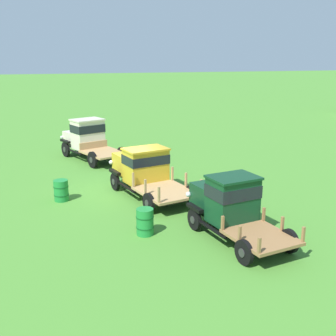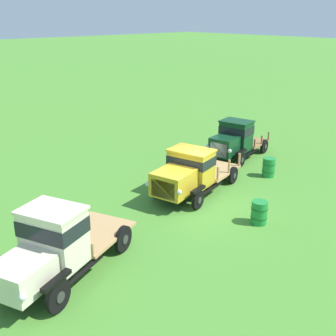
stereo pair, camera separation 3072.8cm
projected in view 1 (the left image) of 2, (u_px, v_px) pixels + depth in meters
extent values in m
plane|color=#47842D|center=(126.00, 191.00, 19.15)|extent=(240.00, 240.00, 0.00)
cylinder|color=black|center=(66.00, 149.00, 25.42)|extent=(0.89, 0.48, 0.91)
cylinder|color=#2D2D2D|center=(64.00, 150.00, 25.37)|extent=(0.30, 0.15, 0.32)
cylinder|color=black|center=(94.00, 145.00, 26.55)|extent=(0.89, 0.48, 0.91)
cylinder|color=#2D2D2D|center=(95.00, 145.00, 26.60)|extent=(0.30, 0.15, 0.32)
cylinder|color=black|center=(92.00, 160.00, 22.90)|extent=(0.89, 0.48, 0.91)
cylinder|color=#2D2D2D|center=(91.00, 160.00, 22.84)|extent=(0.30, 0.15, 0.32)
cylinder|color=black|center=(122.00, 155.00, 24.03)|extent=(0.89, 0.48, 0.91)
cylinder|color=#2D2D2D|center=(123.00, 155.00, 24.08)|extent=(0.30, 0.15, 0.32)
cube|color=black|center=(93.00, 150.00, 24.75)|extent=(4.81, 2.78, 0.12)
cube|color=beige|center=(78.00, 138.00, 26.01)|extent=(1.91, 1.80, 0.80)
cube|color=silver|center=(73.00, 137.00, 26.58)|extent=(0.45, 0.99, 0.60)
sphere|color=silver|center=(62.00, 137.00, 26.14)|extent=(0.20, 0.20, 0.20)
sphere|color=silver|center=(83.00, 135.00, 26.99)|extent=(0.20, 0.20, 0.20)
cube|color=black|center=(65.00, 141.00, 25.29)|extent=(1.04, 0.58, 0.12)
cube|color=black|center=(93.00, 137.00, 26.42)|extent=(1.04, 0.58, 0.12)
cube|color=beige|center=(88.00, 134.00, 24.88)|extent=(1.73, 1.99, 1.66)
cube|color=black|center=(88.00, 128.00, 24.78)|extent=(1.79, 2.05, 0.47)
cube|color=beige|center=(87.00, 120.00, 24.65)|extent=(1.87, 2.11, 0.08)
cube|color=black|center=(75.00, 152.00, 24.47)|extent=(1.59, 0.76, 0.05)
cube|color=black|center=(103.00, 148.00, 25.58)|extent=(1.59, 0.76, 0.05)
cube|color=tan|center=(104.00, 153.00, 23.69)|extent=(3.03, 2.73, 0.10)
cube|color=tan|center=(93.00, 145.00, 24.54)|extent=(0.76, 1.69, 0.44)
cylinder|color=black|center=(115.00, 182.00, 19.19)|extent=(0.81, 0.34, 0.80)
cylinder|color=#2D2D2D|center=(113.00, 182.00, 19.15)|extent=(0.28, 0.10, 0.28)
cylinder|color=black|center=(154.00, 175.00, 20.16)|extent=(0.81, 0.34, 0.80)
cylinder|color=#2D2D2D|center=(155.00, 175.00, 20.21)|extent=(0.28, 0.10, 0.28)
cylinder|color=black|center=(149.00, 203.00, 16.43)|extent=(0.81, 0.34, 0.80)
cylinder|color=#2D2D2D|center=(147.00, 203.00, 16.39)|extent=(0.28, 0.10, 0.28)
cylinder|color=black|center=(192.00, 195.00, 17.41)|extent=(0.81, 0.34, 0.80)
cylinder|color=#2D2D2D|center=(193.00, 194.00, 17.45)|extent=(0.28, 0.10, 0.28)
cube|color=black|center=(151.00, 186.00, 18.35)|extent=(4.92, 2.24, 0.12)
cube|color=gold|center=(132.00, 164.00, 19.71)|extent=(1.90, 1.76, 0.97)
cube|color=silver|center=(126.00, 162.00, 20.37)|extent=(0.33, 1.09, 0.73)
sphere|color=silver|center=(111.00, 162.00, 19.99)|extent=(0.20, 0.20, 0.20)
sphere|color=silver|center=(139.00, 158.00, 20.72)|extent=(0.20, 0.20, 0.20)
cube|color=black|center=(115.00, 172.00, 19.07)|extent=(0.94, 0.42, 0.12)
cube|color=black|center=(154.00, 166.00, 20.05)|extent=(0.94, 0.42, 0.12)
cube|color=gold|center=(146.00, 166.00, 18.51)|extent=(1.54, 1.99, 1.44)
cube|color=black|center=(146.00, 159.00, 18.42)|extent=(1.59, 2.04, 0.40)
cube|color=gold|center=(146.00, 149.00, 18.31)|extent=(1.67, 2.10, 0.08)
cube|color=black|center=(127.00, 188.00, 18.14)|extent=(1.58, 0.53, 0.05)
cube|color=black|center=(166.00, 181.00, 19.10)|extent=(1.58, 0.53, 0.05)
cube|color=tan|center=(166.00, 192.00, 17.18)|extent=(2.88, 2.55, 0.10)
cube|color=tan|center=(133.00, 180.00, 17.55)|extent=(0.10, 0.10, 0.62)
cube|color=tan|center=(172.00, 174.00, 18.47)|extent=(0.10, 0.10, 0.62)
cube|color=tan|center=(145.00, 187.00, 16.62)|extent=(0.10, 0.10, 0.62)
cube|color=tan|center=(186.00, 180.00, 17.55)|extent=(0.10, 0.10, 0.62)
cube|color=tan|center=(159.00, 195.00, 15.70)|extent=(0.10, 0.10, 0.62)
cube|color=tan|center=(201.00, 187.00, 16.62)|extent=(0.10, 0.10, 0.62)
cylinder|color=black|center=(195.00, 219.00, 14.84)|extent=(0.78, 0.29, 0.77)
cylinder|color=#2D2D2D|center=(192.00, 220.00, 14.80)|extent=(0.27, 0.08, 0.27)
cylinder|color=black|center=(235.00, 211.00, 15.61)|extent=(0.78, 0.29, 0.77)
cylinder|color=#2D2D2D|center=(237.00, 211.00, 15.64)|extent=(0.27, 0.08, 0.27)
cylinder|color=black|center=(244.00, 252.00, 12.38)|extent=(0.78, 0.29, 0.77)
cylinder|color=#2D2D2D|center=(242.00, 253.00, 12.34)|extent=(0.27, 0.08, 0.27)
cylinder|color=black|center=(289.00, 241.00, 13.14)|extent=(0.78, 0.29, 0.77)
cylinder|color=#2D2D2D|center=(291.00, 240.00, 13.18)|extent=(0.27, 0.08, 0.27)
cube|color=black|center=(238.00, 227.00, 14.04)|extent=(4.18, 1.72, 0.12)
cube|color=#0F381E|center=(213.00, 197.00, 15.23)|extent=(1.52, 1.44, 0.97)
cube|color=silver|center=(204.00, 194.00, 15.78)|extent=(0.24, 0.95, 0.73)
sphere|color=silver|center=(188.00, 194.00, 15.49)|extent=(0.20, 0.20, 0.20)
sphere|color=silver|center=(218.00, 189.00, 16.06)|extent=(0.20, 0.20, 0.20)
cube|color=black|center=(195.00, 208.00, 14.73)|extent=(0.91, 0.37, 0.12)
cube|color=black|center=(235.00, 200.00, 15.49)|extent=(0.91, 0.37, 0.12)
cube|color=#0F381E|center=(233.00, 200.00, 14.12)|extent=(1.37, 1.71, 1.52)
cube|color=black|center=(233.00, 191.00, 14.03)|extent=(1.42, 1.75, 0.43)
cube|color=#0F381E|center=(234.00, 177.00, 13.91)|extent=(1.49, 1.80, 0.08)
cube|color=black|center=(212.00, 229.00, 13.87)|extent=(1.53, 0.43, 0.05)
cube|color=black|center=(254.00, 220.00, 14.62)|extent=(1.53, 0.43, 0.05)
cube|color=olive|center=(261.00, 237.00, 12.97)|extent=(2.30, 2.09, 0.10)
cube|color=olive|center=(223.00, 223.00, 13.31)|extent=(0.09, 0.09, 0.47)
cube|color=olive|center=(264.00, 214.00, 14.04)|extent=(0.09, 0.09, 0.47)
cube|color=olive|center=(240.00, 234.00, 12.54)|extent=(0.09, 0.09, 0.47)
cube|color=olive|center=(282.00, 224.00, 13.26)|extent=(0.09, 0.09, 0.47)
cube|color=olive|center=(259.00, 245.00, 11.76)|extent=(0.09, 0.09, 0.47)
cube|color=olive|center=(303.00, 234.00, 12.48)|extent=(0.09, 0.09, 0.47)
cylinder|color=#1E7F33|center=(61.00, 190.00, 17.78)|extent=(0.60, 0.60, 0.90)
cylinder|color=#124C1E|center=(61.00, 186.00, 17.73)|extent=(0.63, 0.63, 0.03)
cylinder|color=#124C1E|center=(61.00, 194.00, 17.83)|extent=(0.63, 0.63, 0.03)
cylinder|color=#1E7F33|center=(145.00, 222.00, 14.43)|extent=(0.59, 0.59, 0.93)
cylinder|color=#124C1E|center=(145.00, 217.00, 14.38)|extent=(0.62, 0.62, 0.03)
cylinder|color=#124C1E|center=(145.00, 227.00, 14.48)|extent=(0.62, 0.62, 0.03)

